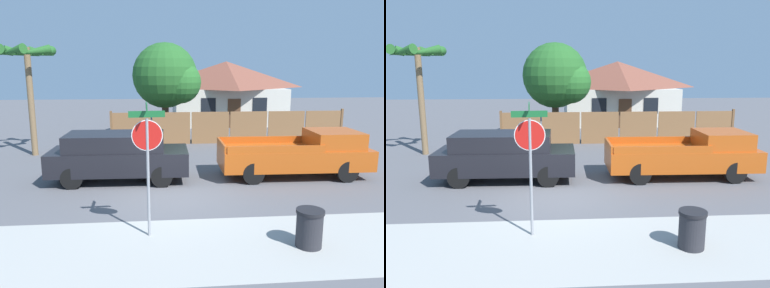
{
  "view_description": "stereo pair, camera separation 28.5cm",
  "coord_description": "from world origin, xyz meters",
  "views": [
    {
      "loc": [
        -0.38,
        -11.47,
        3.99
      ],
      "look_at": [
        0.71,
        0.4,
        1.6
      ],
      "focal_mm": 35.0,
      "sensor_mm": 36.0,
      "label": 1
    },
    {
      "loc": [
        -0.1,
        -11.5,
        3.99
      ],
      "look_at": [
        0.71,
        0.4,
        1.6
      ],
      "focal_mm": 35.0,
      "sensor_mm": 36.0,
      "label": 2
    }
  ],
  "objects": [
    {
      "name": "house",
      "position": [
        4.83,
        17.05,
        2.37
      ],
      "size": [
        8.56,
        7.14,
        4.56
      ],
      "color": "beige",
      "rests_on": "ground"
    },
    {
      "name": "stop_sign",
      "position": [
        -0.64,
        -2.89,
        2.18
      ],
      "size": [
        0.84,
        0.76,
        3.24
      ],
      "rotation": [
        0.0,
        0.0,
        0.06
      ],
      "color": "gray",
      "rests_on": "ground"
    },
    {
      "name": "wooden_fence",
      "position": [
        3.5,
        8.42,
        0.87
      ],
      "size": [
        12.81,
        0.12,
        1.83
      ],
      "color": "brown",
      "rests_on": "ground"
    },
    {
      "name": "orange_pickup",
      "position": [
        4.9,
        1.81,
        0.86
      ],
      "size": [
        5.55,
        2.09,
        1.73
      ],
      "rotation": [
        0.0,
        0.0,
        -0.02
      ],
      "color": "#B74C14",
      "rests_on": "ground"
    },
    {
      "name": "trash_bin",
      "position": [
        3.0,
        -3.8,
        0.45
      ],
      "size": [
        0.63,
        0.63,
        0.88
      ],
      "color": "#28282D",
      "rests_on": "ground"
    },
    {
      "name": "palm_tree",
      "position": [
        -6.2,
        6.39,
        4.33
      ],
      "size": [
        2.51,
        2.71,
        5.06
      ],
      "color": "brown",
      "rests_on": "ground"
    },
    {
      "name": "ground_plane",
      "position": [
        0.0,
        0.0,
        0.0
      ],
      "size": [
        80.0,
        80.0,
        0.0
      ],
      "primitive_type": "plane",
      "color": "#56565B"
    },
    {
      "name": "oak_tree",
      "position": [
        0.23,
        10.07,
        3.54
      ],
      "size": [
        3.87,
        3.68,
        5.48
      ],
      "color": "brown",
      "rests_on": "ground"
    },
    {
      "name": "red_suv",
      "position": [
        -1.82,
        1.81,
        0.96
      ],
      "size": [
        4.93,
        2.01,
        1.75
      ],
      "rotation": [
        0.0,
        0.0,
        -0.02
      ],
      "color": "black",
      "rests_on": "ground"
    },
    {
      "name": "sidewalk_strip",
      "position": [
        0.0,
        -3.6,
        0.0
      ],
      "size": [
        36.0,
        3.2,
        0.01
      ],
      "color": "#A3A39E",
      "rests_on": "ground"
    }
  ]
}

